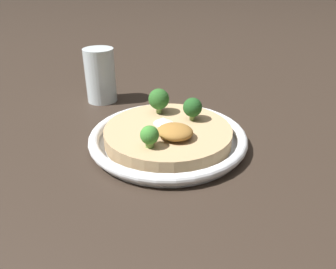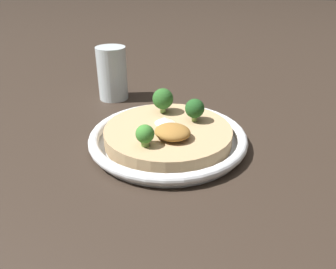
% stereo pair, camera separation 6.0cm
% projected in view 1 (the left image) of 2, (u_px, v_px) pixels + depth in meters
% --- Properties ---
extents(ground_plane, '(6.00, 6.00, 0.00)m').
position_uv_depth(ground_plane, '(168.00, 144.00, 0.61)').
color(ground_plane, '#2D231C').
extents(risotto_bowl, '(0.29, 0.29, 0.03)m').
position_uv_depth(risotto_bowl, '(168.00, 137.00, 0.60)').
color(risotto_bowl, silver).
rests_on(risotto_bowl, ground_plane).
extents(cheese_sprinkle, '(0.04, 0.04, 0.01)m').
position_uv_depth(cheese_sprinkle, '(164.00, 120.00, 0.61)').
color(cheese_sprinkle, white).
rests_on(cheese_sprinkle, risotto_bowl).
extents(crispy_onion_garnish, '(0.06, 0.06, 0.02)m').
position_uv_depth(crispy_onion_garnish, '(175.00, 132.00, 0.55)').
color(crispy_onion_garnish, olive).
rests_on(crispy_onion_garnish, risotto_bowl).
extents(broccoli_front, '(0.04, 0.04, 0.04)m').
position_uv_depth(broccoli_front, '(193.00, 108.00, 0.61)').
color(broccoli_front, '#84A856').
rests_on(broccoli_front, risotto_bowl).
extents(broccoli_back, '(0.03, 0.03, 0.04)m').
position_uv_depth(broccoli_back, '(150.00, 136.00, 0.52)').
color(broccoli_back, '#759E4C').
rests_on(broccoli_back, risotto_bowl).
extents(broccoli_front_right, '(0.04, 0.04, 0.05)m').
position_uv_depth(broccoli_front_right, '(159.00, 99.00, 0.64)').
color(broccoli_front_right, '#84A856').
rests_on(broccoli_front_right, risotto_bowl).
extents(drinking_glass, '(0.07, 0.07, 0.13)m').
position_uv_depth(drinking_glass, '(100.00, 75.00, 0.77)').
color(drinking_glass, silver).
rests_on(drinking_glass, ground_plane).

